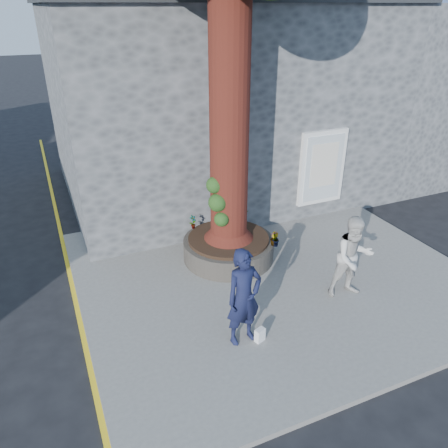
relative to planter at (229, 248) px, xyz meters
name	(u,v)px	position (x,y,z in m)	size (l,w,h in m)	color
ground	(233,314)	(-0.80, -2.00, -0.41)	(120.00, 120.00, 0.00)	black
pavement	(271,273)	(0.70, -1.00, -0.35)	(9.00, 8.00, 0.12)	slate
yellow_line	(80,323)	(-3.85, -1.00, -0.41)	(0.10, 30.00, 0.01)	yellow
stone_shop	(212,97)	(1.70, 5.20, 2.75)	(10.30, 8.30, 6.30)	#474A4C
neighbour_shop	(394,86)	(9.70, 5.20, 2.59)	(6.00, 8.00, 6.00)	#474A4C
planter	(229,248)	(0.00, 0.00, 0.00)	(2.30, 2.30, 0.60)	black
man	(244,297)	(-1.00, -2.91, 0.70)	(0.72, 0.47, 1.98)	#131735
woman	(353,257)	(1.83, -2.52, 0.66)	(0.92, 0.72, 1.90)	beige
shopping_bag	(260,335)	(-0.72, -3.09, -0.15)	(0.20, 0.12, 0.28)	white
plant_a	(193,222)	(-0.66, 0.80, 0.49)	(0.20, 0.13, 0.37)	gray
plant_b	(275,239)	(0.85, -0.85, 0.48)	(0.19, 0.19, 0.35)	gray
plant_c	(274,238)	(0.85, -0.81, 0.50)	(0.21, 0.21, 0.38)	gray
plant_d	(244,212)	(0.85, 0.85, 0.47)	(0.29, 0.26, 0.32)	gray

